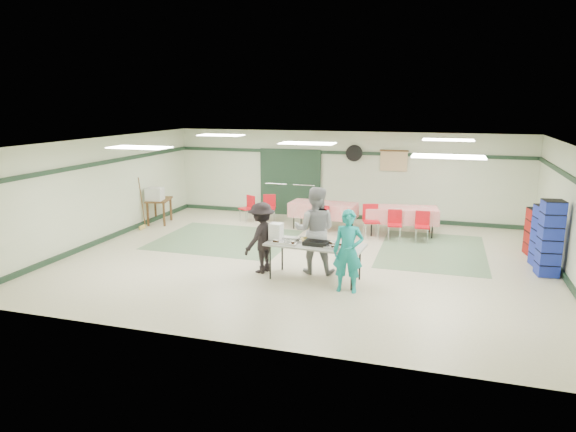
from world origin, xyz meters
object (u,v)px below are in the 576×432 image
(volunteer_teal, at_px, (348,251))
(chair_a, at_px, (395,222))
(printer_table, at_px, (159,202))
(office_printer, at_px, (155,194))
(chair_c, at_px, (422,223))
(chair_loose_a, at_px, (269,205))
(broom, at_px, (142,203))
(dining_table_b, at_px, (323,209))
(volunteer_dark, at_px, (262,238))
(serving_table, at_px, (315,246))
(crate_stack_blue_b, at_px, (550,238))
(dining_table_a, at_px, (401,214))
(chair_loose_b, at_px, (249,206))
(chair_d, at_px, (322,217))
(chair_b, at_px, (371,217))
(crate_stack_red, at_px, (537,232))
(volunteer_grey, at_px, (315,230))
(crate_stack_blue_a, at_px, (544,236))

(volunteer_teal, distance_m, chair_a, 4.19)
(printer_table, bearing_deg, office_printer, -104.73)
(volunteer_teal, distance_m, chair_c, 4.33)
(printer_table, bearing_deg, chair_loose_a, 7.17)
(chair_c, bearing_deg, broom, -175.98)
(dining_table_b, bearing_deg, broom, -158.70)
(volunteer_dark, distance_m, office_printer, 5.47)
(volunteer_dark, relative_size, dining_table_b, 0.79)
(serving_table, relative_size, chair_c, 2.57)
(crate_stack_blue_b, bearing_deg, dining_table_b, 154.48)
(dining_table_a, bearing_deg, dining_table_b, 172.05)
(broom, bearing_deg, chair_loose_b, 43.92)
(chair_c, bearing_deg, volunteer_teal, -109.22)
(office_printer, bearing_deg, crate_stack_blue_b, -19.74)
(office_printer, bearing_deg, chair_d, -6.27)
(chair_b, xyz_separation_m, broom, (-6.38, -0.97, 0.22))
(crate_stack_blue_b, bearing_deg, office_printer, 171.02)
(volunteer_dark, height_order, office_printer, volunteer_dark)
(volunteer_dark, xyz_separation_m, chair_c, (3.17, 3.54, -0.27))
(dining_table_b, bearing_deg, chair_loose_a, 169.23)
(chair_loose_a, distance_m, broom, 3.74)
(chair_b, relative_size, chair_d, 1.14)
(dining_table_b, distance_m, crate_stack_blue_b, 6.03)
(volunteer_teal, distance_m, dining_table_b, 4.99)
(volunteer_teal, bearing_deg, office_printer, 148.36)
(chair_a, distance_m, crate_stack_red, 3.39)
(dining_table_a, xyz_separation_m, chair_d, (-2.11, -0.58, -0.09))
(volunteer_teal, height_order, volunteer_grey, volunteer_grey)
(volunteer_grey, height_order, volunteer_dark, volunteer_grey)
(dining_table_b, relative_size, chair_b, 2.14)
(dining_table_a, xyz_separation_m, chair_loose_b, (-4.59, 0.27, -0.09))
(crate_stack_red, bearing_deg, office_printer, 179.68)
(printer_table, xyz_separation_m, broom, (-0.08, -0.78, 0.13))
(dining_table_b, xyz_separation_m, crate_stack_blue_a, (5.44, -1.92, 0.12))
(serving_table, relative_size, dining_table_b, 1.06)
(volunteer_grey, bearing_deg, crate_stack_blue_a, -163.42)
(volunteer_dark, relative_size, dining_table_a, 0.75)
(chair_loose_b, bearing_deg, office_printer, -123.43)
(volunteer_teal, xyz_separation_m, chair_d, (-1.49, 4.14, -0.32))
(chair_loose_a, xyz_separation_m, printer_table, (-3.07, -1.23, 0.15))
(dining_table_a, bearing_deg, printer_table, 178.15)
(chair_a, height_order, chair_b, chair_b)
(crate_stack_blue_a, distance_m, broom, 10.39)
(chair_b, xyz_separation_m, printer_table, (-6.30, -0.19, 0.09))
(chair_d, bearing_deg, broom, -147.13)
(chair_a, height_order, printer_table, chair_a)
(crate_stack_blue_a, bearing_deg, dining_table_a, 149.37)
(volunteer_dark, distance_m, dining_table_a, 4.86)
(volunteer_grey, relative_size, chair_loose_a, 2.28)
(chair_d, height_order, crate_stack_red, crate_stack_red)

